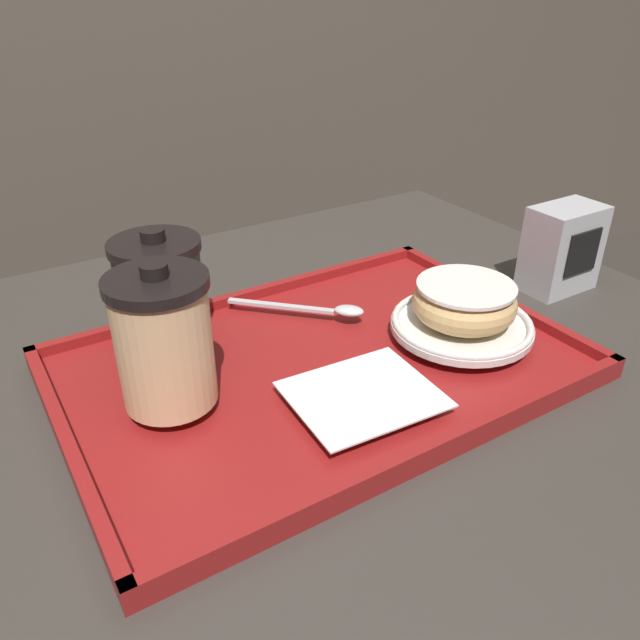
{
  "coord_description": "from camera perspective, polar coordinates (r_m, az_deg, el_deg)",
  "views": [
    {
      "loc": [
        -0.33,
        -0.48,
        1.08
      ],
      "look_at": [
        -0.03,
        -0.01,
        0.77
      ],
      "focal_mm": 35.0,
      "sensor_mm": 36.0,
      "label": 1
    }
  ],
  "objects": [
    {
      "name": "coffee_cup_front",
      "position": [
        0.58,
        -14.09,
        -1.77
      ],
      "size": [
        0.09,
        0.09,
        0.14
      ],
      "color": "#E0B784",
      "rests_on": "serving_tray"
    },
    {
      "name": "napkin_dispenser",
      "position": [
        0.88,
        21.27,
        6.1
      ],
      "size": [
        0.1,
        0.06,
        0.11
      ],
      "color": "#B7B7BC",
      "rests_on": "cafe_table"
    },
    {
      "name": "serving_tray",
      "position": [
        0.67,
        0.0,
        -4.24
      ],
      "size": [
        0.53,
        0.36,
        0.02
      ],
      "color": "maroon",
      "rests_on": "cafe_table"
    },
    {
      "name": "coffee_cup_rear",
      "position": [
        0.68,
        -14.4,
        2.66
      ],
      "size": [
        0.1,
        0.1,
        0.13
      ],
      "color": "#235638",
      "rests_on": "serving_tray"
    },
    {
      "name": "spoon",
      "position": [
        0.73,
        0.58,
        1.0
      ],
      "size": [
        0.13,
        0.13,
        0.01
      ],
      "rotation": [
        0.0,
        0.0,
        5.5
      ],
      "color": "silver",
      "rests_on": "serving_tray"
    },
    {
      "name": "donut_chocolate_glazed",
      "position": [
        0.7,
        13.07,
        1.65
      ],
      "size": [
        0.11,
        0.11,
        0.04
      ],
      "color": "#DBB270",
      "rests_on": "plate_with_chocolate_donut"
    },
    {
      "name": "plate_with_chocolate_donut",
      "position": [
        0.72,
        12.82,
        -0.35
      ],
      "size": [
        0.16,
        0.16,
        0.01
      ],
      "color": "white",
      "rests_on": "serving_tray"
    },
    {
      "name": "cafe_table",
      "position": [
        0.8,
        1.45,
        -13.53
      ],
      "size": [
        0.94,
        0.84,
        0.7
      ],
      "color": "#38332D",
      "rests_on": "ground_plane"
    },
    {
      "name": "napkin_paper",
      "position": [
        0.6,
        3.95,
        -6.79
      ],
      "size": [
        0.14,
        0.12,
        0.0
      ],
      "rotation": [
        0.0,
        0.0,
        -0.06
      ],
      "color": "white",
      "rests_on": "serving_tray"
    }
  ]
}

